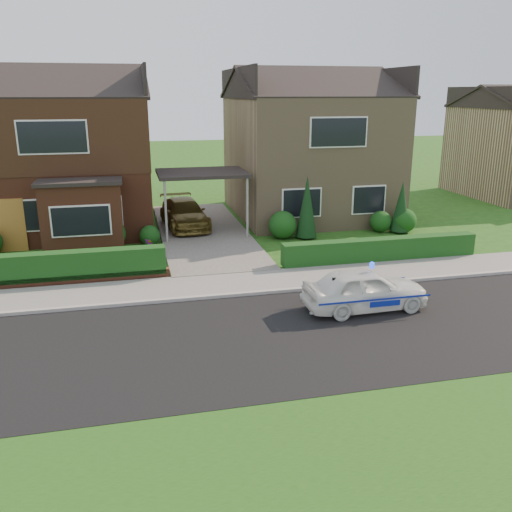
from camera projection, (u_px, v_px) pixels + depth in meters
name	position (u px, v px, depth m)	size (l,w,h in m)	color
ground	(263.00, 338.00, 13.86)	(120.00, 120.00, 0.00)	#1D4813
road	(263.00, 338.00, 13.86)	(60.00, 6.00, 0.02)	black
kerb	(239.00, 295.00, 16.69)	(60.00, 0.16, 0.12)	#9E9993
sidewalk	(233.00, 284.00, 17.67)	(60.00, 2.00, 0.10)	slate
grass_verge	(333.00, 463.00, 9.20)	(60.00, 4.00, 0.01)	#1D4813
driveway	(203.00, 232.00, 24.09)	(3.80, 12.00, 0.12)	#666059
house_left	(65.00, 144.00, 24.45)	(7.50, 9.53, 7.25)	brown
house_right	(308.00, 142.00, 27.10)	(7.50, 8.06, 7.25)	#977C5C
carport_link	(202.00, 174.00, 23.30)	(3.80, 3.00, 2.77)	black
dwarf_wall	(49.00, 281.00, 17.48)	(7.70, 0.25, 0.36)	brown
hedge_left	(50.00, 285.00, 17.67)	(7.50, 0.55, 0.90)	#133E13
hedge_right	(379.00, 262.00, 20.11)	(7.50, 0.55, 0.80)	#133E13
shrub_left_mid	(109.00, 234.00, 21.46)	(1.32, 1.32, 1.32)	#133E13
shrub_left_near	(150.00, 235.00, 22.16)	(0.84, 0.84, 0.84)	#133E13
shrub_right_near	(283.00, 225.00, 23.14)	(1.20, 1.20, 1.20)	#133E13
shrub_right_mid	(381.00, 222.00, 24.28)	(0.96, 0.96, 0.96)	#133E13
shrub_right_far	(404.00, 221.00, 24.20)	(1.08, 1.08, 1.08)	#133E13
conifer_a	(307.00, 209.00, 22.97)	(0.90, 0.90, 2.60)	black
conifer_b	(401.00, 208.00, 23.99)	(0.90, 0.90, 2.20)	black
police_car	(365.00, 290.00, 15.53)	(3.30, 3.63, 1.39)	white
driveway_car	(184.00, 213.00, 24.68)	(1.75, 4.30, 1.25)	brown
potted_plant_a	(26.00, 270.00, 17.90)	(0.43, 0.29, 0.81)	gray
potted_plant_b	(20.00, 270.00, 17.85)	(0.46, 0.37, 0.84)	gray
potted_plant_c	(149.00, 249.00, 20.57)	(0.38, 0.38, 0.68)	gray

